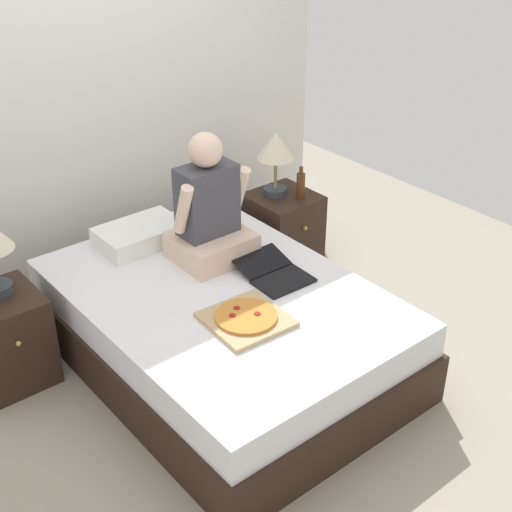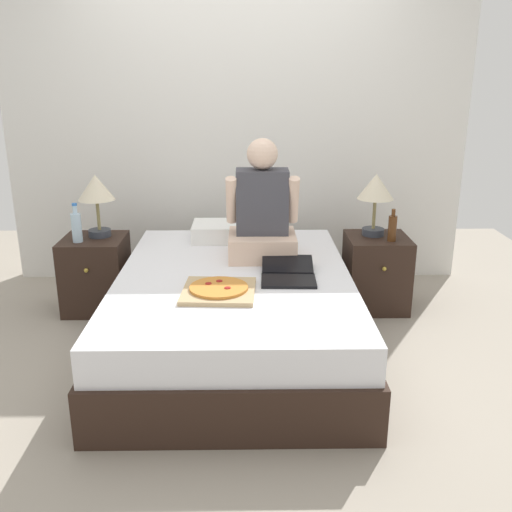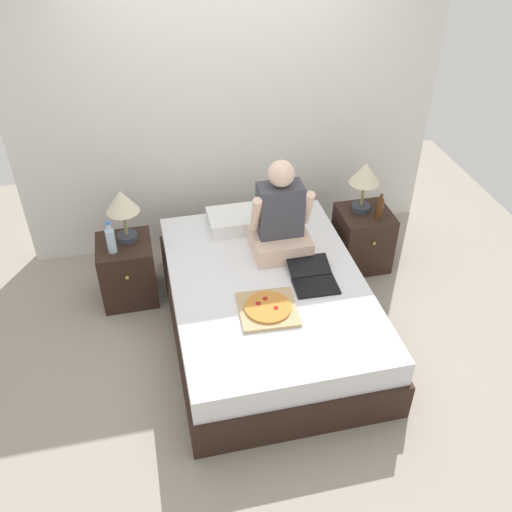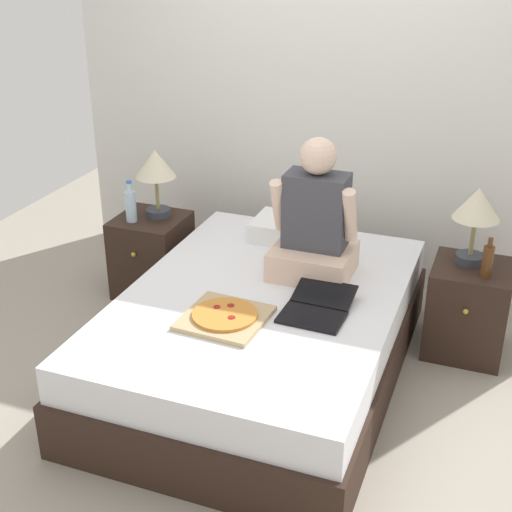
{
  "view_description": "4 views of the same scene",
  "coord_description": "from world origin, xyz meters",
  "px_view_note": "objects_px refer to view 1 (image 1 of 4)",
  "views": [
    {
      "loc": [
        -1.97,
        -2.71,
        2.65
      ],
      "look_at": [
        0.09,
        -0.19,
        0.78
      ],
      "focal_mm": 50.0,
      "sensor_mm": 36.0,
      "label": 1
    },
    {
      "loc": [
        0.08,
        -3.29,
        1.68
      ],
      "look_at": [
        0.13,
        -0.21,
        0.68
      ],
      "focal_mm": 40.0,
      "sensor_mm": 36.0,
      "label": 2
    },
    {
      "loc": [
        -0.81,
        -3.16,
        3.2
      ],
      "look_at": [
        -0.11,
        -0.06,
        0.79
      ],
      "focal_mm": 40.0,
      "sensor_mm": 36.0,
      "label": 3
    },
    {
      "loc": [
        1.16,
        -3.14,
        2.31
      ],
      "look_at": [
        0.03,
        -0.17,
        0.81
      ],
      "focal_mm": 50.0,
      "sensor_mm": 36.0,
      "label": 4
    }
  ],
  "objects_px": {
    "beer_bottle": "(301,185)",
    "laptop": "(276,275)",
    "nightstand_right": "(282,230)",
    "lamp_on_right_nightstand": "(276,150)",
    "pizza_box": "(246,318)",
    "bed": "(223,328)",
    "nightstand_left": "(4,339)",
    "person_seated": "(209,214)"
  },
  "relations": [
    {
      "from": "nightstand_left",
      "to": "beer_bottle",
      "type": "xyz_separation_m",
      "value": [
        2.13,
        -0.1,
        0.37
      ]
    },
    {
      "from": "bed",
      "to": "person_seated",
      "type": "bearing_deg",
      "value": 62.75
    },
    {
      "from": "nightstand_left",
      "to": "bed",
      "type": "bearing_deg",
      "value": -32.44
    },
    {
      "from": "lamp_on_right_nightstand",
      "to": "person_seated",
      "type": "xyz_separation_m",
      "value": [
        -0.82,
        -0.36,
        -0.08
      ]
    },
    {
      "from": "nightstand_right",
      "to": "pizza_box",
      "type": "xyz_separation_m",
      "value": [
        -1.11,
        -0.97,
        0.25
      ]
    },
    {
      "from": "pizza_box",
      "to": "person_seated",
      "type": "bearing_deg",
      "value": 68.81
    },
    {
      "from": "nightstand_left",
      "to": "laptop",
      "type": "bearing_deg",
      "value": -28.74
    },
    {
      "from": "bed",
      "to": "nightstand_right",
      "type": "relative_size",
      "value": 3.82
    },
    {
      "from": "nightstand_right",
      "to": "lamp_on_right_nightstand",
      "type": "relative_size",
      "value": 1.21
    },
    {
      "from": "person_seated",
      "to": "laptop",
      "type": "distance_m",
      "value": 0.53
    },
    {
      "from": "bed",
      "to": "lamp_on_right_nightstand",
      "type": "xyz_separation_m",
      "value": [
        1.0,
        0.7,
        0.62
      ]
    },
    {
      "from": "nightstand_left",
      "to": "lamp_on_right_nightstand",
      "type": "height_order",
      "value": "lamp_on_right_nightstand"
    },
    {
      "from": "nightstand_right",
      "to": "lamp_on_right_nightstand",
      "type": "xyz_separation_m",
      "value": [
        -0.03,
        0.05,
        0.6
      ]
    },
    {
      "from": "laptop",
      "to": "pizza_box",
      "type": "distance_m",
      "value": 0.47
    },
    {
      "from": "person_seated",
      "to": "pizza_box",
      "type": "height_order",
      "value": "person_seated"
    },
    {
      "from": "nightstand_left",
      "to": "nightstand_right",
      "type": "distance_m",
      "value": 2.06
    },
    {
      "from": "beer_bottle",
      "to": "person_seated",
      "type": "xyz_separation_m",
      "value": [
        -0.92,
        -0.21,
        0.15
      ]
    },
    {
      "from": "nightstand_right",
      "to": "pizza_box",
      "type": "bearing_deg",
      "value": -138.69
    },
    {
      "from": "lamp_on_right_nightstand",
      "to": "beer_bottle",
      "type": "relative_size",
      "value": 1.96
    },
    {
      "from": "beer_bottle",
      "to": "person_seated",
      "type": "relative_size",
      "value": 0.29
    },
    {
      "from": "nightstand_right",
      "to": "lamp_on_right_nightstand",
      "type": "bearing_deg",
      "value": 120.93
    },
    {
      "from": "beer_bottle",
      "to": "pizza_box",
      "type": "xyz_separation_m",
      "value": [
        -1.18,
        -0.87,
        -0.12
      ]
    },
    {
      "from": "pizza_box",
      "to": "lamp_on_right_nightstand",
      "type": "bearing_deg",
      "value": 43.52
    },
    {
      "from": "lamp_on_right_nightstand",
      "to": "nightstand_right",
      "type": "bearing_deg",
      "value": -59.07
    },
    {
      "from": "bed",
      "to": "pizza_box",
      "type": "bearing_deg",
      "value": -103.97
    },
    {
      "from": "beer_bottle",
      "to": "laptop",
      "type": "xyz_separation_m",
      "value": [
        -0.77,
        -0.64,
        -0.12
      ]
    },
    {
      "from": "nightstand_right",
      "to": "person_seated",
      "type": "height_order",
      "value": "person_seated"
    },
    {
      "from": "laptop",
      "to": "nightstand_left",
      "type": "bearing_deg",
      "value": 151.26
    },
    {
      "from": "beer_bottle",
      "to": "laptop",
      "type": "relative_size",
      "value": 0.54
    },
    {
      "from": "nightstand_left",
      "to": "lamp_on_right_nightstand",
      "type": "bearing_deg",
      "value": 1.41
    },
    {
      "from": "nightstand_left",
      "to": "nightstand_right",
      "type": "xyz_separation_m",
      "value": [
        2.06,
        0.0,
        0.0
      ]
    },
    {
      "from": "nightstand_right",
      "to": "laptop",
      "type": "xyz_separation_m",
      "value": [
        -0.7,
        -0.74,
        0.25
      ]
    },
    {
      "from": "nightstand_right",
      "to": "bed",
      "type": "bearing_deg",
      "value": -147.56
    },
    {
      "from": "bed",
      "to": "laptop",
      "type": "relative_size",
      "value": 4.89
    },
    {
      "from": "person_seated",
      "to": "lamp_on_right_nightstand",
      "type": "bearing_deg",
      "value": 23.45
    },
    {
      "from": "person_seated",
      "to": "pizza_box",
      "type": "distance_m",
      "value": 0.77
    },
    {
      "from": "bed",
      "to": "nightstand_left",
      "type": "bearing_deg",
      "value": 147.56
    },
    {
      "from": "bed",
      "to": "nightstand_left",
      "type": "xyz_separation_m",
      "value": [
        -1.03,
        0.65,
        0.02
      ]
    },
    {
      "from": "nightstand_left",
      "to": "nightstand_right",
      "type": "height_order",
      "value": "same"
    },
    {
      "from": "bed",
      "to": "nightstand_right",
      "type": "distance_m",
      "value": 1.22
    },
    {
      "from": "laptop",
      "to": "bed",
      "type": "bearing_deg",
      "value": 164.8
    },
    {
      "from": "nightstand_left",
      "to": "nightstand_right",
      "type": "bearing_deg",
      "value": 0.0
    }
  ]
}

